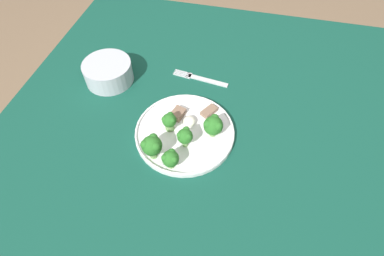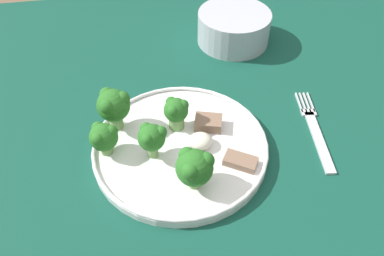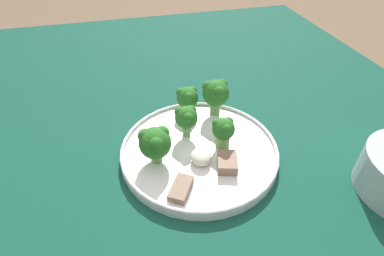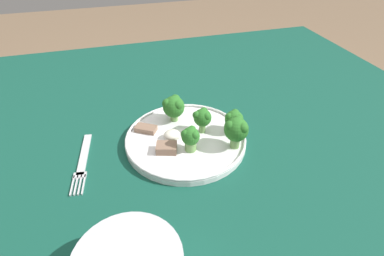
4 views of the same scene
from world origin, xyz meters
TOP-DOWN VIEW (x-y plane):
  - ground_plane at (0.00, 0.00)m, footprint 8.00×8.00m
  - table at (0.00, 0.00)m, footprint 1.32×1.13m
  - dinner_plate at (0.03, 0.05)m, footprint 0.26×0.26m
  - fork at (0.24, 0.05)m, footprint 0.04×0.17m
  - cream_bowl at (0.18, 0.32)m, footprint 0.14×0.14m
  - broccoli_floret_near_rim_left at (-0.01, 0.04)m, footprint 0.04×0.04m
  - broccoli_floret_center_left at (-0.08, 0.05)m, footprint 0.04×0.04m
  - broccoli_floret_back_left at (0.03, 0.09)m, footprint 0.04×0.04m
  - broccoli_floret_front_left at (0.04, -0.02)m, footprint 0.05×0.05m
  - broccoli_floret_center_back at (-0.06, 0.10)m, footprint 0.05×0.05m
  - meat_slice_front_slice at (0.08, 0.08)m, footprint 0.05×0.04m
  - meat_slice_middle_slice at (0.11, -0.00)m, footprint 0.05×0.05m
  - sauce_dollop at (0.06, 0.04)m, footprint 0.04×0.03m

SIDE VIEW (x-z plane):
  - ground_plane at x=0.00m, z-range 0.00..0.00m
  - table at x=0.00m, z-range 0.28..1.00m
  - fork at x=0.24m, z-range 0.72..0.73m
  - dinner_plate at x=0.03m, z-range 0.72..0.74m
  - meat_slice_middle_slice at x=0.11m, z-range 0.74..0.75m
  - meat_slice_front_slice at x=0.08m, z-range 0.74..0.75m
  - sauce_dollop at x=0.06m, z-range 0.74..0.76m
  - cream_bowl at x=0.18m, z-range 0.72..0.78m
  - broccoli_floret_center_left at x=-0.08m, z-range 0.74..0.79m
  - broccoli_floret_back_left at x=0.03m, z-range 0.74..0.79m
  - broccoli_floret_near_rim_left at x=-0.01m, z-range 0.75..0.80m
  - broccoli_floret_front_left at x=0.04m, z-range 0.74..0.80m
  - broccoli_floret_center_back at x=-0.06m, z-range 0.75..0.81m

